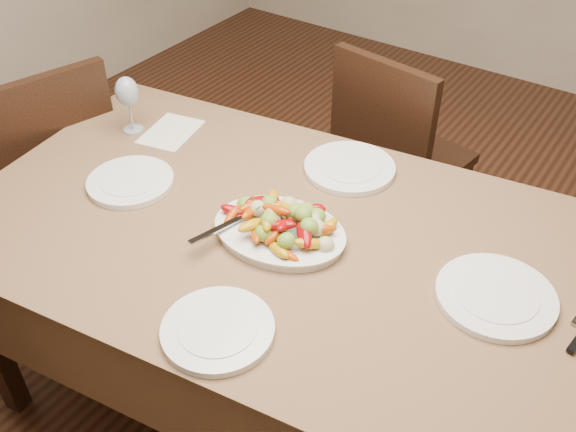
{
  "coord_description": "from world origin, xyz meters",
  "views": [
    {
      "loc": [
        0.57,
        -0.91,
        1.88
      ],
      "look_at": [
        -0.18,
        0.17,
        0.82
      ],
      "focal_mm": 40.0,
      "sensor_mm": 36.0,
      "label": 1
    }
  ],
  "objects_px": {
    "plate_near": "(218,330)",
    "wine_glass": "(129,103)",
    "dining_table": "(288,328)",
    "chair_far": "(404,158)",
    "plate_far": "(350,168)",
    "plate_left": "(131,182)",
    "plate_right": "(496,296)",
    "serving_platter": "(280,233)",
    "chair_left": "(50,173)"
  },
  "relations": [
    {
      "from": "wine_glass",
      "to": "serving_platter",
      "type": "bearing_deg",
      "value": -13.2
    },
    {
      "from": "dining_table",
      "to": "chair_far",
      "type": "xyz_separation_m",
      "value": [
        -0.07,
        0.91,
        0.1
      ]
    },
    {
      "from": "chair_far",
      "to": "plate_near",
      "type": "bearing_deg",
      "value": 105.05
    },
    {
      "from": "plate_right",
      "to": "dining_table",
      "type": "bearing_deg",
      "value": -171.15
    },
    {
      "from": "plate_left",
      "to": "wine_glass",
      "type": "distance_m",
      "value": 0.33
    },
    {
      "from": "chair_far",
      "to": "serving_platter",
      "type": "bearing_deg",
      "value": 102.66
    },
    {
      "from": "plate_right",
      "to": "plate_far",
      "type": "height_order",
      "value": "same"
    },
    {
      "from": "dining_table",
      "to": "plate_left",
      "type": "bearing_deg",
      "value": -171.28
    },
    {
      "from": "chair_left",
      "to": "plate_near",
      "type": "relative_size",
      "value": 3.66
    },
    {
      "from": "chair_far",
      "to": "plate_right",
      "type": "xyz_separation_m",
      "value": [
        0.62,
        -0.83,
        0.29
      ]
    },
    {
      "from": "plate_right",
      "to": "plate_near",
      "type": "relative_size",
      "value": 1.1
    },
    {
      "from": "chair_left",
      "to": "dining_table",
      "type": "bearing_deg",
      "value": 102.86
    },
    {
      "from": "plate_far",
      "to": "plate_left",
      "type": "bearing_deg",
      "value": -138.96
    },
    {
      "from": "plate_left",
      "to": "plate_right",
      "type": "bearing_deg",
      "value": 8.79
    },
    {
      "from": "chair_far",
      "to": "wine_glass",
      "type": "height_order",
      "value": "wine_glass"
    },
    {
      "from": "plate_near",
      "to": "wine_glass",
      "type": "bearing_deg",
      "value": 146.78
    },
    {
      "from": "serving_platter",
      "to": "plate_left",
      "type": "relative_size",
      "value": 1.38
    },
    {
      "from": "dining_table",
      "to": "serving_platter",
      "type": "xyz_separation_m",
      "value": [
        -0.01,
        -0.02,
        0.39
      ]
    },
    {
      "from": "dining_table",
      "to": "plate_left",
      "type": "height_order",
      "value": "plate_left"
    },
    {
      "from": "plate_left",
      "to": "dining_table",
      "type": "bearing_deg",
      "value": 8.72
    },
    {
      "from": "plate_near",
      "to": "plate_far",
      "type": "bearing_deg",
      "value": 96.45
    },
    {
      "from": "chair_far",
      "to": "plate_far",
      "type": "bearing_deg",
      "value": 104.74
    },
    {
      "from": "chair_left",
      "to": "plate_left",
      "type": "distance_m",
      "value": 0.71
    },
    {
      "from": "plate_right",
      "to": "chair_far",
      "type": "bearing_deg",
      "value": 126.84
    },
    {
      "from": "plate_left",
      "to": "plate_right",
      "type": "height_order",
      "value": "same"
    },
    {
      "from": "serving_platter",
      "to": "plate_left",
      "type": "bearing_deg",
      "value": -173.62
    },
    {
      "from": "dining_table",
      "to": "chair_left",
      "type": "distance_m",
      "value": 1.15
    },
    {
      "from": "dining_table",
      "to": "plate_near",
      "type": "distance_m",
      "value": 0.54
    },
    {
      "from": "plate_left",
      "to": "serving_platter",
      "type": "bearing_deg",
      "value": 6.38
    },
    {
      "from": "wine_glass",
      "to": "plate_far",
      "type": "bearing_deg",
      "value": 16.25
    },
    {
      "from": "chair_far",
      "to": "plate_far",
      "type": "height_order",
      "value": "chair_far"
    },
    {
      "from": "plate_far",
      "to": "plate_near",
      "type": "xyz_separation_m",
      "value": [
        0.08,
        -0.73,
        0.0
      ]
    },
    {
      "from": "chair_left",
      "to": "plate_right",
      "type": "xyz_separation_m",
      "value": [
        1.69,
        0.03,
        0.29
      ]
    },
    {
      "from": "plate_left",
      "to": "plate_far",
      "type": "xyz_separation_m",
      "value": [
        0.5,
        0.43,
        0.0
      ]
    },
    {
      "from": "plate_far",
      "to": "chair_far",
      "type": "bearing_deg",
      "value": 95.89
    },
    {
      "from": "chair_left",
      "to": "plate_right",
      "type": "height_order",
      "value": "chair_left"
    },
    {
      "from": "plate_far",
      "to": "wine_glass",
      "type": "relative_size",
      "value": 1.36
    },
    {
      "from": "chair_far",
      "to": "serving_platter",
      "type": "relative_size",
      "value": 2.69
    },
    {
      "from": "chair_far",
      "to": "plate_near",
      "type": "distance_m",
      "value": 1.33
    },
    {
      "from": "chair_left",
      "to": "plate_near",
      "type": "bearing_deg",
      "value": 86.01
    },
    {
      "from": "chair_left",
      "to": "wine_glass",
      "type": "distance_m",
      "value": 0.57
    },
    {
      "from": "dining_table",
      "to": "chair_far",
      "type": "distance_m",
      "value": 0.92
    },
    {
      "from": "plate_right",
      "to": "plate_near",
      "type": "distance_m",
      "value": 0.66
    },
    {
      "from": "dining_table",
      "to": "plate_far",
      "type": "xyz_separation_m",
      "value": [
        -0.02,
        0.35,
        0.39
      ]
    },
    {
      "from": "plate_near",
      "to": "chair_far",
      "type": "bearing_deg",
      "value": 96.21
    },
    {
      "from": "chair_far",
      "to": "plate_right",
      "type": "distance_m",
      "value": 1.07
    },
    {
      "from": "plate_far",
      "to": "plate_near",
      "type": "bearing_deg",
      "value": -83.55
    },
    {
      "from": "chair_left",
      "to": "plate_near",
      "type": "distance_m",
      "value": 1.32
    },
    {
      "from": "plate_far",
      "to": "wine_glass",
      "type": "distance_m",
      "value": 0.75
    },
    {
      "from": "chair_far",
      "to": "plate_near",
      "type": "relative_size",
      "value": 3.66
    }
  ]
}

